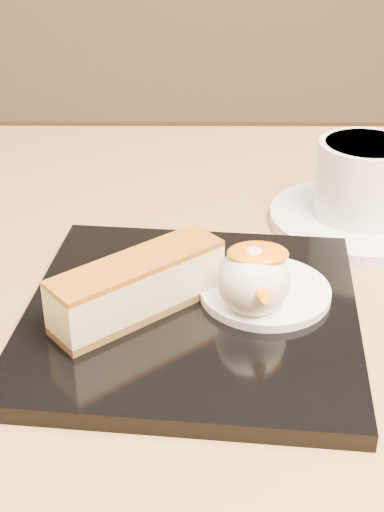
{
  "coord_description": "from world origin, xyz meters",
  "views": [
    {
      "loc": [
        0.03,
        -0.39,
        1.0
      ],
      "look_at": [
        0.03,
        0.03,
        0.76
      ],
      "focal_mm": 50.0,
      "sensor_mm": 36.0,
      "label": 1
    }
  ],
  "objects_px": {
    "table": "(155,490)",
    "dessert_plate": "(192,314)",
    "cheesecake": "(138,286)",
    "saucer": "(358,218)",
    "coffee_cup": "(366,178)",
    "ice_cream_scoop": "(254,281)"
  },
  "relations": [
    {
      "from": "dessert_plate",
      "to": "ice_cream_scoop",
      "type": "distance_m",
      "value": 0.05
    },
    {
      "from": "cheesecake",
      "to": "coffee_cup",
      "type": "xyz_separation_m",
      "value": [
        0.18,
        0.15,
        0.01
      ]
    },
    {
      "from": "cheesecake",
      "to": "saucer",
      "type": "distance_m",
      "value": 0.23
    },
    {
      "from": "cheesecake",
      "to": "table",
      "type": "bearing_deg",
      "value": -47.08
    },
    {
      "from": "dessert_plate",
      "to": "cheesecake",
      "type": "relative_size",
      "value": 1.93
    },
    {
      "from": "table",
      "to": "dessert_plate",
      "type": "bearing_deg",
      "value": 11.57
    },
    {
      "from": "table",
      "to": "coffee_cup",
      "type": "bearing_deg",
      "value": 41.53
    },
    {
      "from": "dessert_plate",
      "to": "table",
      "type": "bearing_deg",
      "value": -168.43
    },
    {
      "from": "cheesecake",
      "to": "saucer",
      "type": "height_order",
      "value": "cheesecake"
    },
    {
      "from": "dessert_plate",
      "to": "ice_cream_scoop",
      "type": "relative_size",
      "value": 4.64
    },
    {
      "from": "dessert_plate",
      "to": "cheesecake",
      "type": "distance_m",
      "value": 0.04
    },
    {
      "from": "cheesecake",
      "to": "ice_cream_scoop",
      "type": "relative_size",
      "value": 2.4
    },
    {
      "from": "table",
      "to": "saucer",
      "type": "height_order",
      "value": "saucer"
    },
    {
      "from": "ice_cream_scoop",
      "to": "saucer",
      "type": "distance_m",
      "value": 0.18
    },
    {
      "from": "saucer",
      "to": "coffee_cup",
      "type": "bearing_deg",
      "value": -8.12
    },
    {
      "from": "saucer",
      "to": "table",
      "type": "bearing_deg",
      "value": -138.09
    },
    {
      "from": "dessert_plate",
      "to": "coffee_cup",
      "type": "height_order",
      "value": "coffee_cup"
    },
    {
      "from": "dessert_plate",
      "to": "cheesecake",
      "type": "bearing_deg",
      "value": -171.87
    },
    {
      "from": "dessert_plate",
      "to": "cheesecake",
      "type": "xyz_separation_m",
      "value": [
        -0.04,
        -0.0,
        0.03
      ]
    },
    {
      "from": "table",
      "to": "cheesecake",
      "type": "xyz_separation_m",
      "value": [
        -0.01,
        0.0,
        0.19
      ]
    },
    {
      "from": "table",
      "to": "ice_cream_scoop",
      "type": "bearing_deg",
      "value": 0.7
    },
    {
      "from": "table",
      "to": "coffee_cup",
      "type": "relative_size",
      "value": 7.69
    }
  ]
}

